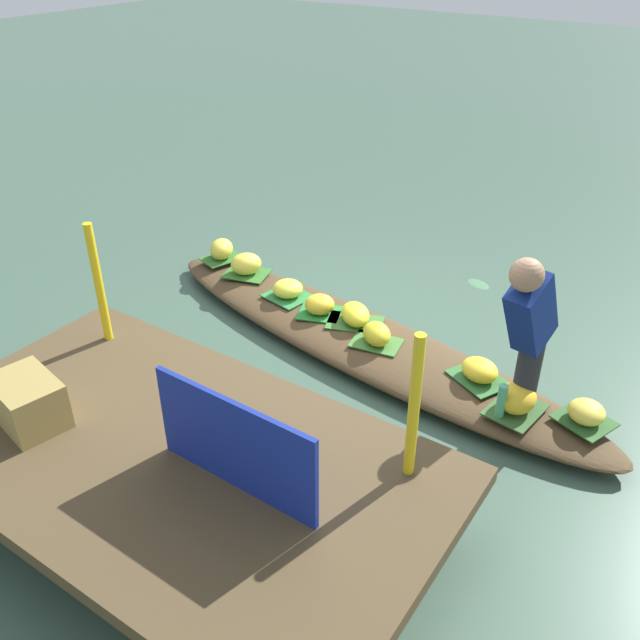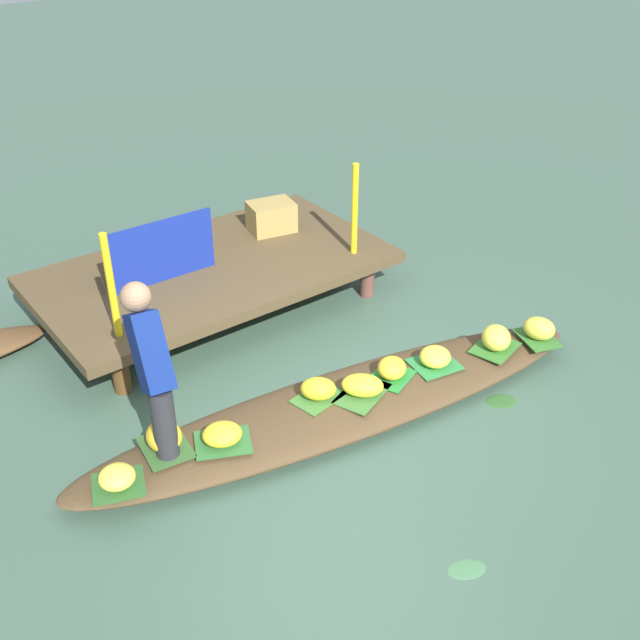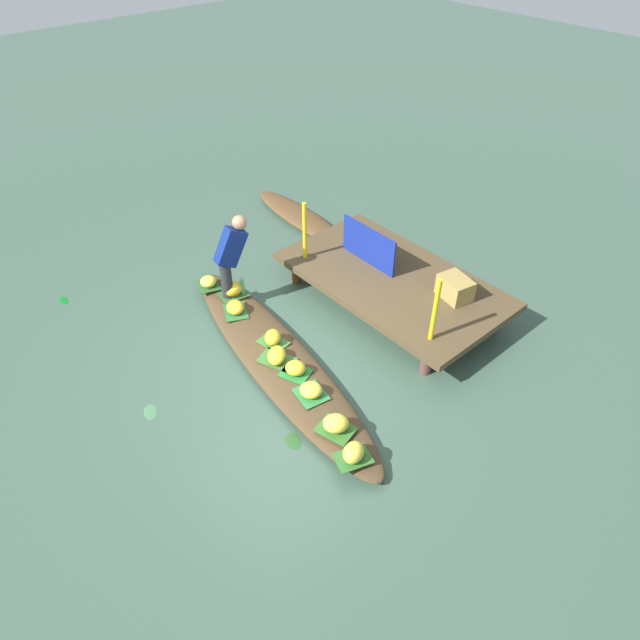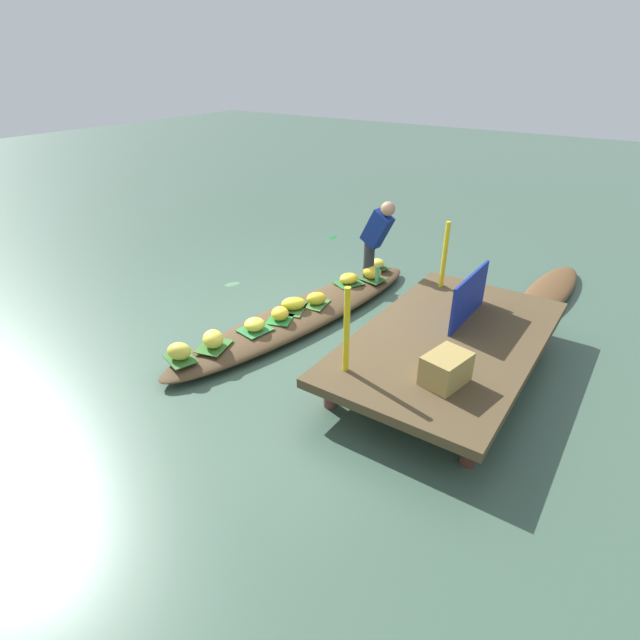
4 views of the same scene
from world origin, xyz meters
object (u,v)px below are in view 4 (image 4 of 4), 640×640
object	(u,v)px
moored_boat	(548,292)
banana_bunch_5	(377,263)
banana_bunch_2	(349,278)
banana_bunch_4	(213,339)
vendor_boat	(303,314)
banana_bunch_1	(179,351)
banana_bunch_6	(293,304)
banana_bunch_0	(372,272)
produce_crate	(446,369)
banana_bunch_3	(255,324)
banana_bunch_7	(280,313)
water_bottle	(377,274)
banana_bunch_8	(316,298)
vendor_person	(376,235)
market_banner	(469,297)

from	to	relation	value
moored_boat	banana_bunch_5	xyz separation A→B (m)	(0.83, -2.41, 0.18)
banana_bunch_2	banana_bunch_4	world-z (taller)	banana_bunch_4
vendor_boat	banana_bunch_1	distance (m)	1.84
moored_boat	banana_bunch_6	distance (m)	3.78
banana_bunch_0	produce_crate	size ratio (longest dim) A/B	0.64
banana_bunch_3	banana_bunch_7	distance (m)	0.40
water_bottle	banana_bunch_7	bearing A→B (deg)	-14.40
vendor_boat	banana_bunch_5	distance (m)	1.79
moored_boat	produce_crate	bearing A→B (deg)	-0.62
banana_bunch_5	banana_bunch_8	xyz separation A→B (m)	(1.60, -0.05, 0.01)
moored_boat	water_bottle	bearing A→B (deg)	-55.34
banana_bunch_8	banana_bunch_2	bearing A→B (deg)	-179.66
banana_bunch_8	vendor_person	xyz separation A→B (m)	(-1.18, 0.23, 0.60)
market_banner	banana_bunch_0	bearing A→B (deg)	-116.73
produce_crate	market_banner	bearing A→B (deg)	-168.31
vendor_person	water_bottle	distance (m)	0.57
banana_bunch_1	banana_bunch_4	bearing A→B (deg)	163.56
banana_bunch_4	banana_bunch_6	bearing A→B (deg)	171.85
banana_bunch_1	banana_bunch_3	xyz separation A→B (m)	(-0.97, 0.25, -0.02)
banana_bunch_5	banana_bunch_7	distance (m)	2.22
banana_bunch_3	banana_bunch_7	world-z (taller)	banana_bunch_7
banana_bunch_5	banana_bunch_8	size ratio (longest dim) A/B	0.90
banana_bunch_1	banana_bunch_6	distance (m)	1.71
banana_bunch_1	banana_bunch_3	bearing A→B (deg)	165.57
banana_bunch_3	banana_bunch_6	distance (m)	0.71
banana_bunch_2	vendor_person	world-z (taller)	vendor_person
vendor_boat	banana_bunch_3	bearing A→B (deg)	-0.29
vendor_boat	moored_boat	world-z (taller)	vendor_boat
banana_bunch_7	banana_bunch_5	bearing A→B (deg)	175.43
vendor_person	produce_crate	distance (m)	3.04
moored_boat	banana_bunch_2	bearing A→B (deg)	-54.00
water_bottle	banana_bunch_8	bearing A→B (deg)	-15.70
water_bottle	banana_bunch_4	bearing A→B (deg)	-13.81
banana_bunch_5	banana_bunch_7	bearing A→B (deg)	-4.57
vendor_boat	produce_crate	xyz separation A→B (m)	(0.91, 2.31, 0.49)
banana_bunch_1	banana_bunch_7	world-z (taller)	banana_bunch_1
banana_bunch_0	banana_bunch_8	xyz separation A→B (m)	(1.18, -0.19, -0.02)
banana_bunch_0	banana_bunch_4	xyz separation A→B (m)	(2.75, -0.54, -0.00)
moored_boat	water_bottle	distance (m)	2.52
banana_bunch_4	banana_bunch_7	world-z (taller)	banana_bunch_4
banana_bunch_6	market_banner	size ratio (longest dim) A/B	0.31
moored_boat	banana_bunch_2	xyz separation A→B (m)	(1.59, -2.46, 0.19)
banana_bunch_0	banana_bunch_6	size ratio (longest dim) A/B	0.88
banana_bunch_3	market_banner	distance (m)	2.55
moored_boat	banana_bunch_2	size ratio (longest dim) A/B	8.63
banana_bunch_1	banana_bunch_5	distance (m)	3.61
moored_boat	banana_bunch_5	world-z (taller)	banana_bunch_5
banana_bunch_1	banana_bunch_2	distance (m)	2.85
banana_bunch_1	produce_crate	bearing A→B (deg)	108.10
banana_bunch_4	produce_crate	bearing A→B (deg)	100.58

